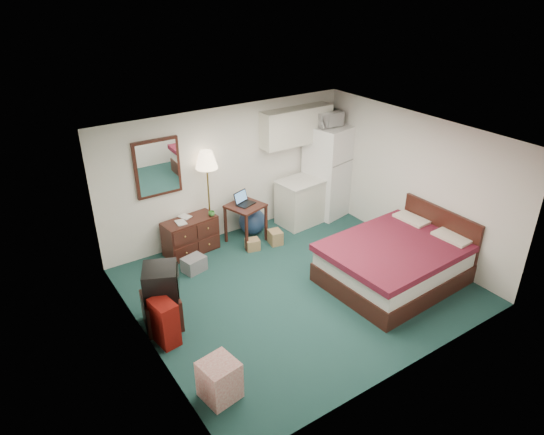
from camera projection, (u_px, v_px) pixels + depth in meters
floor at (298, 286)px, 7.94m from camera, size 5.00×4.50×0.01m
ceiling at (302, 139)px, 6.80m from camera, size 5.00×4.50×0.01m
walls at (300, 218)px, 7.37m from camera, size 5.01×4.51×2.50m
mirror at (157, 168)px, 8.16m from camera, size 0.80×0.06×1.00m
upper_cabinets at (297, 126)px, 9.31m from camera, size 1.50×0.35×0.70m
headboard at (439, 235)px, 8.35m from camera, size 0.06×1.56×1.00m
dresser at (191, 236)px, 8.78m from camera, size 1.01×0.54×0.66m
floor_lamp at (209, 199)px, 8.78m from camera, size 0.43×0.43×1.83m
desk at (246, 223)px, 9.11m from camera, size 0.74×0.74×0.76m
exercise_ball at (252, 221)px, 9.43m from camera, size 0.62×0.62×0.52m
kitchen_counter at (300, 203)px, 9.75m from camera, size 0.87×0.70×0.90m
fridge at (328, 171)px, 9.95m from camera, size 0.93×0.93×1.89m
bed at (394, 263)px, 7.92m from camera, size 2.25×1.80×0.69m
tv_stand at (162, 310)px, 6.96m from camera, size 0.60×0.64×0.51m
suitcase at (165, 322)px, 6.60m from camera, size 0.31×0.44×0.67m
retail_box at (219, 380)px, 5.77m from camera, size 0.47×0.47×0.52m
file_bin at (194, 264)px, 8.29m from camera, size 0.43×0.36×0.26m
cardboard_box_a at (253, 244)px, 8.94m from camera, size 0.29×0.26×0.21m
cardboard_box_b at (275, 237)px, 9.13m from camera, size 0.27×0.30×0.27m
laptop at (246, 199)px, 8.90m from camera, size 0.41×0.37×0.23m
crt_tv at (161, 282)px, 6.78m from camera, size 0.66×0.67×0.45m
microwave at (328, 117)px, 9.43m from camera, size 0.53×0.31×0.35m
book_a at (176, 218)px, 8.42m from camera, size 0.17×0.04×0.23m
book_b at (181, 213)px, 8.59m from camera, size 0.16×0.08×0.22m
mug at (212, 213)px, 8.72m from camera, size 0.14×0.12×0.12m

